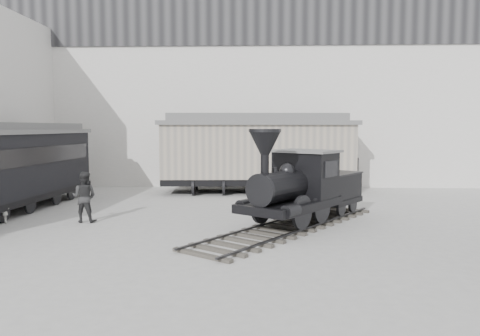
{
  "coord_description": "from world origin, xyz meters",
  "views": [
    {
      "loc": [
        0.75,
        -12.89,
        3.44
      ],
      "look_at": [
        0.12,
        3.55,
        2.0
      ],
      "focal_mm": 35.0,
      "sensor_mm": 36.0,
      "label": 1
    }
  ],
  "objects_px": {
    "locomotive": "(301,191)",
    "boxcar": "(257,151)",
    "visitor_b": "(84,197)",
    "visitor_a": "(0,201)"
  },
  "relations": [
    {
      "from": "locomotive",
      "to": "boxcar",
      "type": "distance_m",
      "value": 8.44
    },
    {
      "from": "locomotive",
      "to": "visitor_b",
      "type": "relative_size",
      "value": 4.76
    },
    {
      "from": "visitor_a",
      "to": "visitor_b",
      "type": "bearing_deg",
      "value": 153.69
    },
    {
      "from": "locomotive",
      "to": "boxcar",
      "type": "xyz_separation_m",
      "value": [
        -1.54,
        8.24,
        0.97
      ]
    },
    {
      "from": "locomotive",
      "to": "visitor_a",
      "type": "relative_size",
      "value": 5.43
    },
    {
      "from": "boxcar",
      "to": "visitor_b",
      "type": "height_order",
      "value": "boxcar"
    },
    {
      "from": "boxcar",
      "to": "visitor_b",
      "type": "relative_size",
      "value": 5.61
    },
    {
      "from": "locomotive",
      "to": "visitor_b",
      "type": "height_order",
      "value": "locomotive"
    },
    {
      "from": "visitor_a",
      "to": "visitor_b",
      "type": "height_order",
      "value": "visitor_b"
    },
    {
      "from": "locomotive",
      "to": "visitor_b",
      "type": "xyz_separation_m",
      "value": [
        -7.79,
        0.22,
        -0.29
      ]
    }
  ]
}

